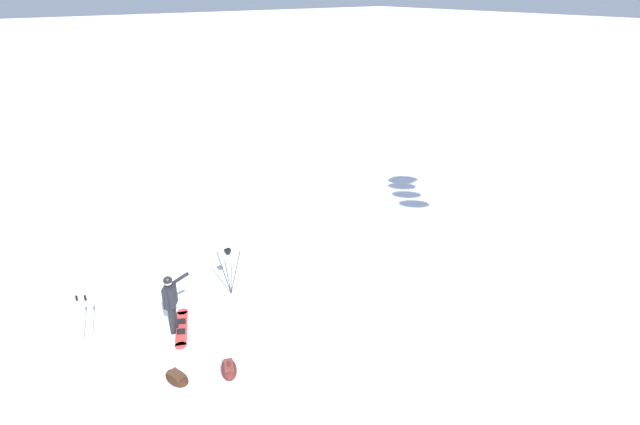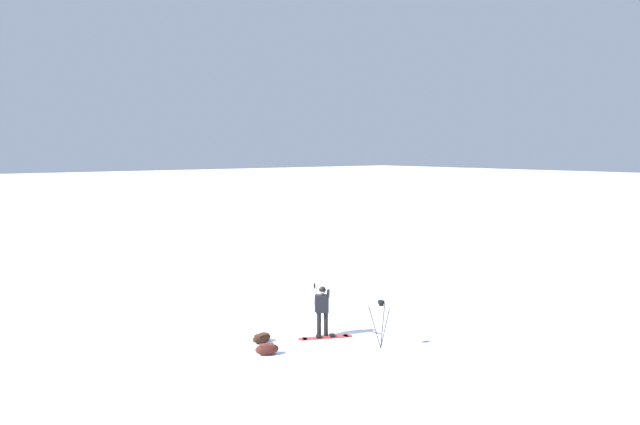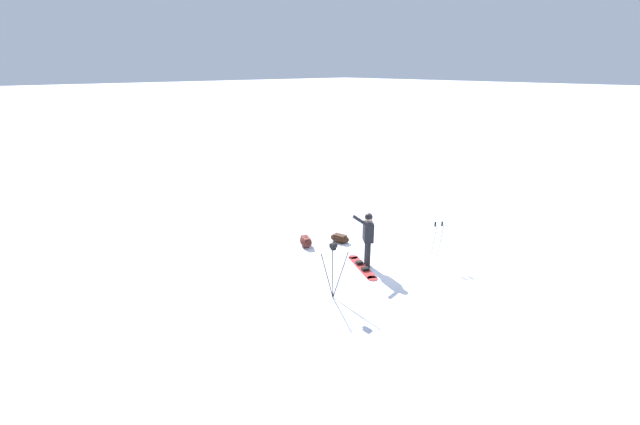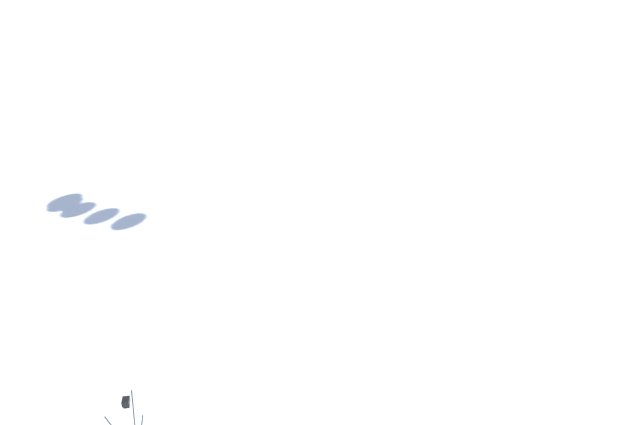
# 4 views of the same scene
# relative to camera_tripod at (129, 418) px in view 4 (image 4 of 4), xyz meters

# --- Properties ---
(camera_tripod) EXTENTS (0.65, 0.65, 1.47)m
(camera_tripod) POSITION_rel_camera_tripod_xyz_m (0.00, 0.00, 0.00)
(camera_tripod) COLOR #262628
(camera_tripod) RESTS_ON ground_plane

